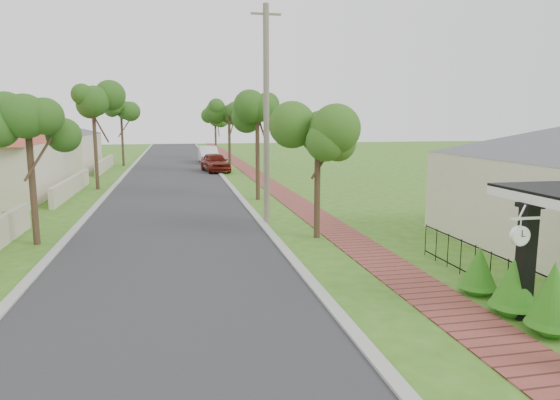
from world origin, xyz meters
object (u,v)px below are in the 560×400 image
object	(u,v)px
porch_post	(525,267)
near_tree	(318,133)
parked_car_red	(215,162)
utility_pole	(266,115)
parked_car_white	(208,155)
station_clock	(520,234)

from	to	relation	value
porch_post	near_tree	xyz separation A→B (m)	(-2.35, 8.00, 2.66)
parked_car_red	utility_pole	bearing A→B (deg)	-97.20
utility_pole	parked_car_red	bearing A→B (deg)	91.37
porch_post	parked_car_red	size ratio (longest dim) A/B	0.56
porch_post	parked_car_white	distance (m)	40.90
parked_car_white	near_tree	distance (m)	32.88
parked_car_red	parked_car_white	bearing A→B (deg)	81.42
parked_car_red	utility_pole	world-z (taller)	utility_pole
porch_post	parked_car_white	world-z (taller)	porch_post
parked_car_red	near_tree	world-z (taller)	near_tree
parked_car_white	near_tree	size ratio (longest dim) A/B	1.03
porch_post	near_tree	bearing A→B (deg)	106.37
near_tree	station_clock	distance (m)	8.79
parked_car_red	near_tree	size ratio (longest dim) A/B	0.95
parked_car_red	near_tree	bearing A→B (deg)	-94.26
porch_post	utility_pole	size ratio (longest dim) A/B	0.29
porch_post	near_tree	size ratio (longest dim) A/B	0.53
parked_car_red	utility_pole	distance (m)	21.20
near_tree	station_clock	bearing A→B (deg)	-77.52
station_clock	parked_car_red	bearing A→B (deg)	96.47
utility_pole	station_clock	size ratio (longest dim) A/B	12.63
porch_post	utility_pole	xyz separation A→B (m)	(-3.65, 11.00, 3.30)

